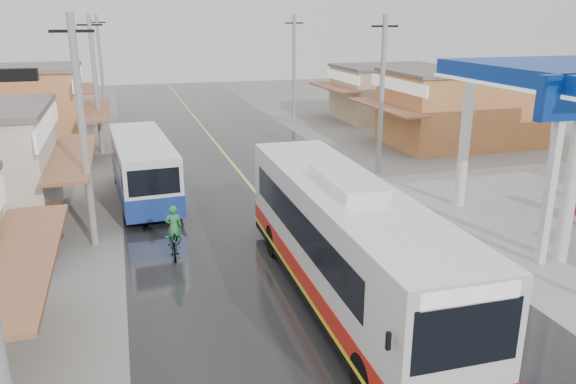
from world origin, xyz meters
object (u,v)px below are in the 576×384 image
at_px(coach_bus, 344,243).
at_px(second_bus, 143,167).
at_px(cyclist, 174,239).
at_px(tricycle_far, 33,231).
at_px(tricycle_near, 26,241).

height_order(coach_bus, second_bus, coach_bus).
bearing_deg(cyclist, second_bus, 98.78).
distance_m(coach_bus, cyclist, 6.43).
distance_m(second_bus, cyclist, 6.77).
bearing_deg(cyclist, coach_bus, -44.04).
bearing_deg(coach_bus, cyclist, 133.70).
height_order(coach_bus, tricycle_far, coach_bus).
height_order(second_bus, cyclist, second_bus).
xyz_separation_m(second_bus, tricycle_near, (-4.01, -6.23, -0.57)).
bearing_deg(second_bus, tricycle_near, -126.11).
bearing_deg(tricycle_far, cyclist, -4.62).
distance_m(tricycle_near, tricycle_far, 0.92).
xyz_separation_m(cyclist, tricycle_near, (-4.66, 0.45, 0.30)).
bearing_deg(coach_bus, tricycle_far, 146.74).
relative_size(tricycle_near, tricycle_far, 0.99).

